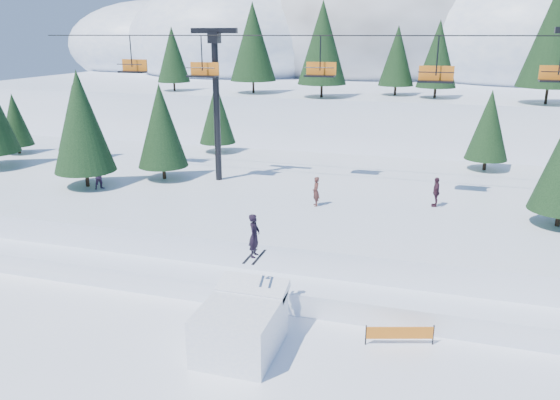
# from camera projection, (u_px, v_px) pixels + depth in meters

# --- Properties ---
(ground) EXTENTS (160.00, 160.00, 0.00)m
(ground) POSITION_uv_depth(u_px,v_px,m) (258.00, 379.00, 20.44)
(ground) COLOR white
(ground) RESTS_ON ground
(mid_shelf) EXTENTS (70.00, 22.00, 2.50)m
(mid_shelf) POSITION_uv_depth(u_px,v_px,m) (344.00, 207.00, 36.58)
(mid_shelf) COLOR white
(mid_shelf) RESTS_ON ground
(berm) EXTENTS (70.00, 6.00, 1.10)m
(berm) POSITION_uv_depth(u_px,v_px,m) (308.00, 278.00, 27.61)
(berm) COLOR white
(berm) RESTS_ON ground
(mountain_ridge) EXTENTS (119.00, 60.29, 26.46)m
(mountain_ridge) POSITION_uv_depth(u_px,v_px,m) (376.00, 52.00, 86.22)
(mountain_ridge) COLOR white
(mountain_ridge) RESTS_ON ground
(jump_kicker) EXTENTS (3.00, 4.28, 5.37)m
(jump_kicker) POSITION_uv_depth(u_px,v_px,m) (241.00, 324.00, 22.09)
(jump_kicker) COLOR white
(jump_kicker) RESTS_ON ground
(chairlift) EXTENTS (46.00, 3.21, 10.28)m
(chairlift) POSITION_uv_depth(u_px,v_px,m) (378.00, 86.00, 33.75)
(chairlift) COLOR black
(chairlift) RESTS_ON mid_shelf
(conifer_stand) EXTENTS (61.19, 16.98, 9.62)m
(conifer_stand) POSITION_uv_depth(u_px,v_px,m) (427.00, 126.00, 34.24)
(conifer_stand) COLOR black
(conifer_stand) RESTS_ON mid_shelf
(distant_skiers) EXTENTS (34.44, 7.98, 1.79)m
(distant_skiers) POSITION_uv_depth(u_px,v_px,m) (333.00, 186.00, 33.91)
(distant_skiers) COLOR #4E2923
(distant_skiers) RESTS_ON mid_shelf
(banner_near) EXTENTS (2.74, 0.87, 0.90)m
(banner_near) POSITION_uv_depth(u_px,v_px,m) (400.00, 333.00, 22.57)
(banner_near) COLOR black
(banner_near) RESTS_ON ground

